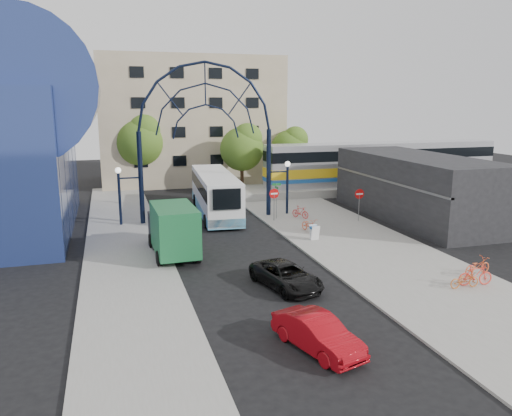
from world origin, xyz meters
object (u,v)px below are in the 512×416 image
object	(u,v)px
bike_far_a	(465,280)
black_suv	(286,276)
train_car	(382,163)
city_bus	(215,193)
tree_north_b	(141,139)
bike_near_a	(309,225)
tree_north_a	(243,147)
sandwich_board	(314,231)
gateway_arch	(206,109)
street_name_sign	(277,193)
stop_sign	(274,197)
do_not_enter_sign	(359,197)
tree_north_c	(291,147)
bike_near_b	(300,212)
green_truck	(172,229)
bike_far_c	(477,266)
red_sedan	(317,333)
bike_far_b	(475,275)

from	to	relation	value
bike_far_a	black_suv	bearing A→B (deg)	73.33
train_car	city_bus	size ratio (longest dim) A/B	2.01
tree_north_b	bike_near_a	xyz separation A→B (m)	(9.97, -21.93, -4.67)
tree_north_a	sandwich_board	bearing A→B (deg)	-91.50
gateway_arch	street_name_sign	distance (m)	8.38
stop_sign	do_not_enter_sign	world-z (taller)	stop_sign
tree_north_c	bike_far_a	world-z (taller)	tree_north_c
bike_near_b	green_truck	bearing A→B (deg)	179.24
street_name_sign	green_truck	world-z (taller)	green_truck
do_not_enter_sign	black_suv	size ratio (longest dim) A/B	0.55
tree_north_c	bike_far_c	size ratio (longest dim) A/B	3.62
gateway_arch	green_truck	xyz separation A→B (m)	(-3.79, -8.33, -6.96)
red_sedan	bike_near_a	distance (m)	16.98
stop_sign	do_not_enter_sign	distance (m)	6.51
tree_north_c	bike_far_c	xyz separation A→B (m)	(-0.95, -30.77, -3.68)
red_sedan	bike_far_b	bearing A→B (deg)	2.75
green_truck	city_bus	bearing A→B (deg)	63.31
bike_far_b	bike_far_c	xyz separation A→B (m)	(1.21, 1.29, -0.07)
sandwich_board	tree_north_c	xyz separation A→B (m)	(6.52, 21.95, 3.53)
tree_north_a	green_truck	world-z (taller)	tree_north_a
gateway_arch	black_suv	size ratio (longest dim) A/B	3.05
do_not_enter_sign	tree_north_a	bearing A→B (deg)	107.03
tree_north_c	green_truck	size ratio (longest dim) A/B	1.02
gateway_arch	sandwich_board	world-z (taller)	gateway_arch
street_name_sign	bike_far_a	distance (m)	17.40
street_name_sign	bike_near_b	size ratio (longest dim) A/B	1.79
tree_north_b	bike_near_b	size ratio (longest dim) A/B	5.10
stop_sign	train_car	xyz separation A→B (m)	(15.20, 10.00, 0.91)
tree_north_a	bike_far_c	xyz separation A→B (m)	(5.05, -28.77, -4.01)
street_name_sign	tree_north_c	bearing A→B (deg)	65.69
stop_sign	sandwich_board	distance (m)	6.20
stop_sign	train_car	bearing A→B (deg)	33.34
street_name_sign	bike_near_b	world-z (taller)	street_name_sign
gateway_arch	tree_north_c	distance (m)	18.95
tree_north_b	bike_far_a	distance (m)	36.91
stop_sign	bike_far_c	xyz separation A→B (m)	(6.37, -14.84, -1.40)
street_name_sign	black_suv	world-z (taller)	street_name_sign
sandwich_board	city_bus	distance (m)	11.05
tree_north_b	black_suv	xyz separation A→B (m)	(4.79, -31.36, -4.64)
black_suv	red_sedan	xyz separation A→B (m)	(-1.07, -6.35, 0.05)
train_car	city_bus	distance (m)	19.93
tree_north_c	bike_near_a	size ratio (longest dim) A/B	3.58
do_not_enter_sign	sandwich_board	bearing A→B (deg)	-143.32
street_name_sign	bike_near_a	distance (m)	4.93
tree_north_b	bike_near_b	world-z (taller)	tree_north_b
tree_north_b	tree_north_c	world-z (taller)	tree_north_b
street_name_sign	bike_near_a	xyz separation A→B (m)	(0.89, -4.60, -1.53)
do_not_enter_sign	bike_far_c	bearing A→B (deg)	-89.24
tree_north_b	bike_near_b	bearing A→B (deg)	-58.37
stop_sign	tree_north_a	world-z (taller)	tree_north_a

